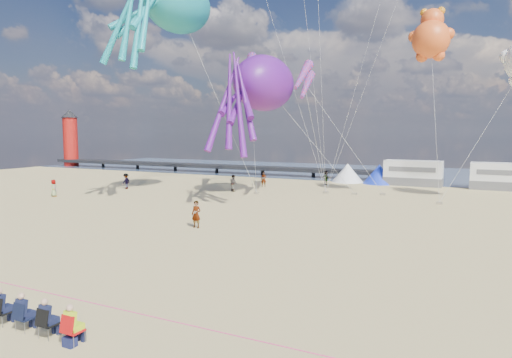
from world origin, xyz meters
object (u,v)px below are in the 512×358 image
Objects in this scene: motorhome_0 at (413,173)px; sandbag_e at (326,192)px; standing_person at (196,214)px; sandbag_b at (354,194)px; spectator_row at (25,311)px; kite_octopus_teal at (178,4)px; lighthouse at (71,142)px; windsock_right at (303,76)px; beachgoer_1 at (233,183)px; beachgoer_4 at (326,178)px; kite_teddy_orange at (431,39)px; tent_blue at (379,174)px; sandbag_a at (257,193)px; tent_white at (348,173)px; windsock_left at (250,64)px; beachgoer_5 at (264,179)px; cooler_navy at (70,342)px; beachgoer_0 at (54,188)px; windsock_mid at (306,85)px; motorhome_1 at (503,176)px; kite_octopus_purple at (264,83)px; sandbag_c at (439,203)px; beachgoer_2 at (126,181)px; sandbag_d at (383,194)px.

motorhome_0 is 13.64m from sandbag_e.
sandbag_b is (5.50, 20.58, -0.81)m from standing_person.
kite_octopus_teal is at bearing 115.87° from spectator_row.
windsock_right is at bearing -22.68° from lighthouse.
beachgoer_4 is at bearing -89.23° from beachgoer_1.
kite_teddy_orange is at bearing -138.66° from beachgoer_1.
tent_blue is 17.93m from sandbag_a.
windsock_left is at bearing -113.61° from tent_white.
tent_blue is at bearing 58.12° from sandbag_a.
standing_person is 1.02× the size of beachgoer_5.
lighthouse is 78.28m from cooler_navy.
motorhome_0 is at bearing 70.88° from standing_person.
windsock_mid reaches higher than beachgoer_0.
sandbag_e is 0.07× the size of windsock_left.
standing_person is at bearing 132.37° from beachgoer_4.
windsock_right reaches higher than spectator_row.
beachgoer_0 reaches higher than spectator_row.
beachgoer_1 is at bearing 108.19° from spectator_row.
sandbag_e is at bearing 83.85° from windsock_right.
beachgoer_4 is (52.51, -8.24, -3.62)m from lighthouse.
motorhome_1 is 26.62m from beachgoer_5.
spectator_row is at bearing -103.73° from kite_octopus_purple.
beachgoer_4 is (-5.98, 43.62, 0.73)m from cooler_navy.
beachgoer_2 is at bearing -172.78° from sandbag_c.
motorhome_0 is 22.85m from kite_octopus_purple.
beachgoer_1 is 3.61× the size of sandbag_e.
tent_white is 21.52m from windsock_right.
spectator_row is 0.52× the size of kite_octopus_teal.
cooler_navy is 0.22× the size of beachgoer_0.
windsock_left is (-23.95, -14.74, 11.89)m from motorhome_1.
sandbag_b is (9.25, 3.92, 0.00)m from sandbag_a.
spectator_row is (56.29, -51.69, -3.85)m from lighthouse.
kite_octopus_teal is at bearing -115.62° from tent_white.
cooler_navy is 0.22× the size of beachgoer_4.
kite_teddy_orange reaches higher than sandbag_c.
sandbag_d is (13.86, -0.86, -0.79)m from beachgoer_5.
windsock_right reaches higher than standing_person.
motorhome_1 is 13.20× the size of sandbag_c.
motorhome_0 is at bearing 58.06° from sandbag_e.
lighthouse is 49.08m from beachgoer_1.
beachgoer_5 reaches higher than sandbag_a.
beachgoer_4 is at bearing 161.90° from kite_teddy_orange.
motorhome_0 is 1.65× the size of tent_white.
sandbag_c is (34.93, 11.96, -0.74)m from beachgoer_0.
tent_white is 0.70× the size of kite_teddy_orange.
kite_octopus_purple is at bearing 88.36° from beachgoer_2.
tent_blue is 2.17× the size of standing_person.
windsock_mid reaches higher than sandbag_d.
beachgoer_4 reaches higher than cooler_navy.
lighthouse is 0.77× the size of kite_octopus_teal.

